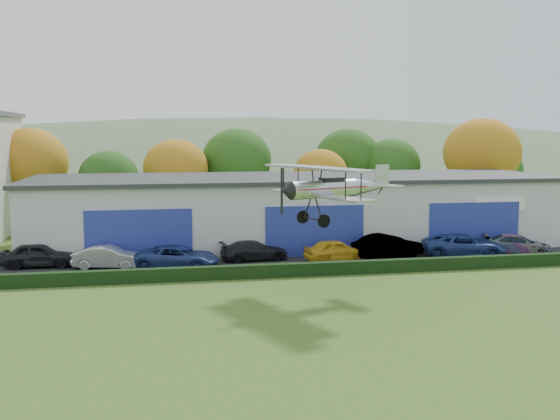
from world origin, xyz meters
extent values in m
plane|color=#3B621F|center=(0.00, 0.00, 0.00)|extent=(300.00, 300.00, 0.00)
cube|color=black|center=(3.00, 21.00, 0.03)|extent=(48.00, 9.00, 0.05)
cube|color=black|center=(3.00, 16.20, 0.40)|extent=(46.00, 0.60, 0.80)
cube|color=#B2B7BC|center=(5.00, 28.00, 2.50)|extent=(40.00, 12.00, 5.00)
cube|color=#2D3033|center=(5.00, 28.00, 5.15)|extent=(40.60, 12.60, 0.30)
cube|color=navy|center=(-7.00, 21.95, 1.80)|extent=(7.00, 0.12, 3.60)
cube|color=navy|center=(5.00, 21.95, 1.80)|extent=(7.00, 0.12, 3.60)
cube|color=navy|center=(17.00, 21.95, 1.80)|extent=(7.00, 0.12, 3.60)
cylinder|color=#3D2614|center=(-17.00, 40.00, 1.57)|extent=(0.36, 0.36, 3.15)
ellipsoid|color=#A27114|center=(-17.00, 40.00, 6.03)|extent=(6.84, 6.84, 6.16)
cylinder|color=#3D2614|center=(-10.00, 38.00, 1.22)|extent=(0.36, 0.36, 2.45)
ellipsoid|color=#1E4C14|center=(-10.00, 38.00, 4.69)|extent=(5.32, 5.32, 4.79)
cylinder|color=#3D2614|center=(-4.00, 40.00, 1.40)|extent=(0.36, 0.36, 2.80)
ellipsoid|color=#A27114|center=(-4.00, 40.00, 5.36)|extent=(6.08, 6.08, 5.47)
cylinder|color=#3D2614|center=(2.00, 42.00, 1.57)|extent=(0.36, 0.36, 3.15)
ellipsoid|color=#1E4C14|center=(2.00, 42.00, 6.03)|extent=(6.84, 6.84, 6.16)
cylinder|color=#3D2614|center=(10.00, 40.00, 1.22)|extent=(0.36, 0.36, 2.45)
ellipsoid|color=#A27114|center=(10.00, 40.00, 4.69)|extent=(5.32, 5.32, 4.79)
cylinder|color=#3D2614|center=(18.00, 42.00, 1.40)|extent=(0.36, 0.36, 2.80)
ellipsoid|color=#1E4C14|center=(18.00, 42.00, 5.36)|extent=(6.08, 6.08, 5.47)
cylinder|color=#3D2614|center=(26.00, 38.00, 1.75)|extent=(0.36, 0.36, 3.50)
ellipsoid|color=#A27114|center=(26.00, 38.00, 6.70)|extent=(7.60, 7.60, 6.84)
cylinder|color=#3D2614|center=(30.00, 42.00, 1.22)|extent=(0.36, 0.36, 2.45)
ellipsoid|color=#1E4C14|center=(30.00, 42.00, 4.69)|extent=(5.32, 5.32, 4.79)
cylinder|color=#3D2614|center=(14.00, 44.00, 1.57)|extent=(0.36, 0.36, 3.15)
ellipsoid|color=#1E4C14|center=(14.00, 44.00, 6.03)|extent=(6.84, 6.84, 6.16)
ellipsoid|color=#4C6642|center=(20.00, 140.00, -15.40)|extent=(320.00, 196.00, 56.00)
ellipsoid|color=#4C6642|center=(90.00, 140.00, -9.90)|extent=(240.00, 126.00, 36.00)
imported|color=black|center=(-13.31, 21.70, 0.84)|extent=(4.65, 1.95, 1.57)
imported|color=silver|center=(-8.89, 20.41, 0.77)|extent=(4.61, 2.37, 1.45)
imported|color=navy|center=(-4.54, 19.56, 0.78)|extent=(5.76, 3.81, 1.47)
imported|color=black|center=(0.61, 21.35, 0.71)|extent=(4.74, 2.33, 1.33)
imported|color=gold|center=(6.00, 20.03, 0.78)|extent=(4.46, 2.23, 1.46)
imported|color=gray|center=(9.72, 20.25, 0.89)|extent=(5.39, 3.45, 1.68)
imported|color=navy|center=(15.19, 19.87, 0.84)|extent=(6.17, 3.98, 1.58)
imported|color=gray|center=(19.52, 20.26, 0.72)|extent=(5.00, 3.59, 1.34)
cylinder|color=silver|center=(2.99, 12.06, 5.64)|extent=(4.20, 2.42, 0.98)
cone|color=silver|center=(6.02, 13.25, 5.64)|extent=(2.58, 1.78, 0.98)
cone|color=black|center=(0.81, 11.21, 5.64)|extent=(0.86, 1.11, 0.98)
cube|color=#A31506|center=(3.29, 12.18, 5.70)|extent=(4.61, 2.60, 0.07)
cube|color=black|center=(3.49, 12.26, 6.10)|extent=(1.45, 1.08, 0.27)
cube|color=silver|center=(2.78, 11.98, 5.32)|extent=(4.12, 7.78, 0.11)
cube|color=silver|center=(2.58, 11.90, 6.78)|extent=(4.38, 8.22, 0.11)
cylinder|color=black|center=(3.36, 9.17, 6.06)|extent=(0.08, 0.08, 1.41)
cylinder|color=black|center=(4.27, 9.53, 6.06)|extent=(0.08, 0.08, 1.41)
cylinder|color=black|center=(1.30, 14.43, 6.06)|extent=(0.08, 0.08, 1.41)
cylinder|color=black|center=(2.21, 14.79, 6.06)|extent=(0.08, 0.08, 1.41)
cylinder|color=black|center=(2.72, 11.55, 6.40)|extent=(0.15, 0.24, 0.81)
cylinder|color=black|center=(2.44, 12.25, 6.40)|extent=(0.15, 0.24, 0.81)
cylinder|color=black|center=(2.55, 11.39, 4.72)|extent=(0.35, 0.73, 1.33)
cylinder|color=black|center=(2.21, 12.25, 4.72)|extent=(0.35, 0.73, 1.33)
cylinder|color=black|center=(2.38, 11.82, 4.07)|extent=(0.82, 1.95, 0.08)
cylinder|color=black|center=(2.74, 10.91, 4.07)|extent=(0.70, 0.40, 0.70)
cylinder|color=black|center=(2.02, 12.73, 4.07)|extent=(0.70, 0.40, 0.70)
cylinder|color=black|center=(6.73, 13.53, 5.37)|extent=(0.40, 0.21, 0.46)
cube|color=silver|center=(6.73, 13.53, 5.70)|extent=(1.94, 2.99, 0.07)
cube|color=silver|center=(6.83, 13.57, 6.24)|extent=(0.93, 0.42, 1.20)
cube|color=black|center=(0.54, 11.10, 5.64)|extent=(0.11, 0.15, 2.39)
camera|label=1|loc=(-5.70, -21.16, 8.58)|focal=41.30mm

